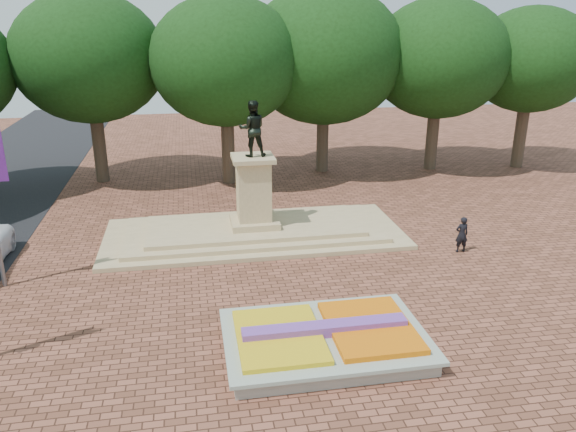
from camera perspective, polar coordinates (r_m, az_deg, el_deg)
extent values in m
plane|color=brown|center=(19.69, -0.54, -10.54)|extent=(90.00, 90.00, 0.00)
cube|color=gray|center=(18.08, 3.76, -12.76)|extent=(6.00, 4.00, 0.45)
cube|color=#A2AD9D|center=(17.93, 3.78, -12.02)|extent=(6.30, 4.30, 0.12)
cube|color=orange|center=(18.23, 8.31, -11.15)|extent=(2.60, 3.40, 0.22)
cube|color=yellow|center=(17.61, -0.90, -12.15)|extent=(2.60, 3.40, 0.18)
cube|color=#5B3592|center=(17.82, 3.80, -11.41)|extent=(5.20, 0.55, 0.38)
cube|color=tan|center=(26.80, -3.42, -1.83)|extent=(14.00, 6.00, 0.20)
cube|color=tan|center=(26.72, -3.43, -1.43)|extent=(12.00, 5.00, 0.20)
cube|color=tan|center=(26.65, -3.44, -1.03)|extent=(10.00, 4.00, 0.20)
cube|color=tan|center=(26.57, -3.45, -0.52)|extent=(2.20, 2.20, 0.30)
cube|color=tan|center=(26.07, -3.52, 2.67)|extent=(1.50, 1.50, 2.80)
cube|color=tan|center=(25.67, -3.59, 5.88)|extent=(1.90, 1.90, 0.20)
imported|color=black|center=(25.39, -3.65, 8.84)|extent=(1.22, 0.95, 2.50)
cylinder|color=#39291F|center=(36.04, -18.28, 6.01)|extent=(0.80, 0.80, 4.00)
ellipsoid|color=black|center=(35.30, -19.11, 13.41)|extent=(8.80, 8.80, 7.48)
cylinder|color=#39291F|center=(35.71, -7.05, 6.74)|extent=(0.80, 0.80, 4.00)
ellipsoid|color=black|center=(34.97, -7.38, 14.25)|extent=(8.80, 8.80, 7.48)
cylinder|color=#39291F|center=(36.74, 3.99, 7.20)|extent=(0.80, 0.80, 4.00)
ellipsoid|color=black|center=(36.02, 4.17, 14.51)|extent=(8.80, 8.80, 7.48)
cylinder|color=#39291F|center=(39.02, 14.10, 7.40)|extent=(0.80, 0.80, 4.00)
ellipsoid|color=black|center=(38.35, 14.69, 14.25)|extent=(8.80, 8.80, 7.48)
cylinder|color=#39291F|center=(42.35, 22.86, 7.38)|extent=(0.80, 0.80, 4.00)
ellipsoid|color=black|center=(41.73, 23.73, 13.67)|extent=(8.80, 8.80, 7.48)
imported|color=black|center=(25.89, 17.24, -1.80)|extent=(0.60, 0.39, 1.64)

